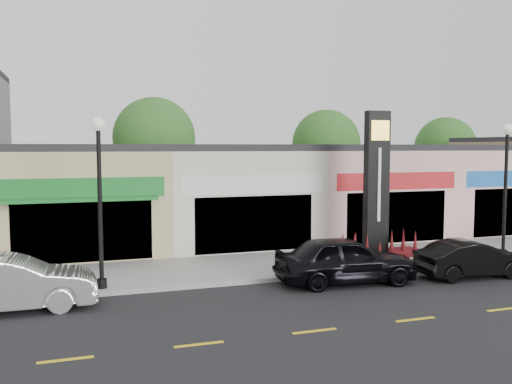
# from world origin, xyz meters

# --- Properties ---
(ground) EXTENTS (120.00, 120.00, 0.00)m
(ground) POSITION_xyz_m (0.00, 0.00, 0.00)
(ground) COLOR black
(ground) RESTS_ON ground
(sidewalk) EXTENTS (52.00, 4.30, 0.15)m
(sidewalk) POSITION_xyz_m (0.00, 4.35, 0.07)
(sidewalk) COLOR gray
(sidewalk) RESTS_ON ground
(curb) EXTENTS (52.00, 0.20, 0.15)m
(curb) POSITION_xyz_m (0.00, 2.10, 0.07)
(curb) COLOR gray
(curb) RESTS_ON ground
(shop_beige) EXTENTS (7.00, 10.85, 4.80)m
(shop_beige) POSITION_xyz_m (-8.50, 11.46, 2.40)
(shop_beige) COLOR tan
(shop_beige) RESTS_ON ground
(shop_cream) EXTENTS (7.00, 10.01, 4.80)m
(shop_cream) POSITION_xyz_m (-1.50, 11.47, 2.40)
(shop_cream) COLOR beige
(shop_cream) RESTS_ON ground
(shop_pink_w) EXTENTS (7.00, 10.01, 4.80)m
(shop_pink_w) POSITION_xyz_m (5.50, 11.47, 2.40)
(shop_pink_w) COLOR beige
(shop_pink_w) RESTS_ON ground
(shop_pink_e) EXTENTS (7.00, 10.01, 4.80)m
(shop_pink_e) POSITION_xyz_m (12.50, 11.47, 2.40)
(shop_pink_e) COLOR beige
(shop_pink_e) RESTS_ON ground
(tree_rear_west) EXTENTS (5.20, 5.20, 7.83)m
(tree_rear_west) POSITION_xyz_m (-4.00, 19.50, 5.22)
(tree_rear_west) COLOR #382619
(tree_rear_west) RESTS_ON ground
(tree_rear_mid) EXTENTS (4.80, 4.80, 7.29)m
(tree_rear_mid) POSITION_xyz_m (8.00, 19.50, 4.88)
(tree_rear_mid) COLOR #382619
(tree_rear_mid) RESTS_ON ground
(tree_rear_east) EXTENTS (4.60, 4.60, 6.94)m
(tree_rear_east) POSITION_xyz_m (18.00, 19.50, 4.63)
(tree_rear_east) COLOR #382619
(tree_rear_east) RESTS_ON ground
(lamp_west_near) EXTENTS (0.44, 0.44, 5.47)m
(lamp_west_near) POSITION_xyz_m (-8.00, 2.50, 3.48)
(lamp_west_near) COLOR black
(lamp_west_near) RESTS_ON sidewalk
(lamp_east_near) EXTENTS (0.44, 0.44, 5.47)m
(lamp_east_near) POSITION_xyz_m (8.00, 2.50, 3.48)
(lamp_east_near) COLOR black
(lamp_east_near) RESTS_ON sidewalk
(pylon_sign) EXTENTS (4.20, 1.30, 6.00)m
(pylon_sign) POSITION_xyz_m (3.00, 4.20, 2.27)
(pylon_sign) COLOR #57150F
(pylon_sign) RESTS_ON sidewalk
(car_white_van) EXTENTS (1.69, 4.85, 1.60)m
(car_white_van) POSITION_xyz_m (-10.60, 1.29, 0.80)
(car_white_van) COLOR silver
(car_white_van) RESTS_ON ground
(car_black_sedan) EXTENTS (2.35, 5.00, 1.65)m
(car_black_sedan) POSITION_xyz_m (0.01, 1.13, 0.83)
(car_black_sedan) COLOR black
(car_black_sedan) RESTS_ON ground
(car_black_conv) EXTENTS (1.63, 4.13, 1.34)m
(car_black_conv) POSITION_xyz_m (4.76, 0.50, 0.67)
(car_black_conv) COLOR black
(car_black_conv) RESTS_ON ground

